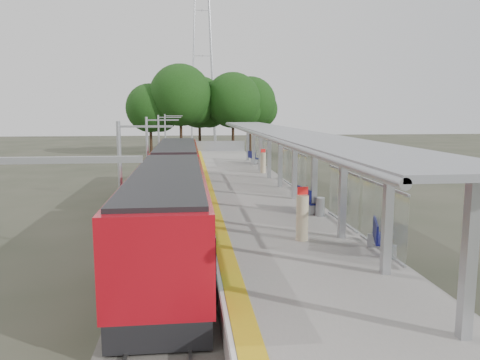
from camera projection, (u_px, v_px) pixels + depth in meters
name	position (u px, v px, depth m)	size (l,w,h in m)	color
ground	(340.00, 341.00, 11.82)	(200.00, 200.00, 0.00)	#474438
trackbed	(177.00, 197.00, 30.97)	(3.00, 70.00, 0.24)	#59544C
platform	(245.00, 190.00, 31.41)	(6.00, 50.00, 1.00)	gray
tactile_strip	(207.00, 183.00, 31.05)	(0.60, 50.00, 0.02)	yellow
end_fence	(220.00, 146.00, 55.77)	(6.00, 0.10, 1.20)	#9EA0A5
train	(174.00, 184.00, 23.93)	(2.74, 27.60, 3.62)	black
canopy	(280.00, 138.00, 27.29)	(3.27, 38.00, 3.66)	#9EA0A5
pylon	(202.00, 33.00, 80.68)	(8.00, 4.00, 38.00)	#9EA0A5
tree_cluster	(205.00, 101.00, 61.25)	(19.85, 11.45, 11.65)	#382316
catenary_masts	(149.00, 157.00, 29.39)	(2.08, 48.16, 5.40)	#9EA0A5
bench_near	(379.00, 236.00, 15.75)	(1.01, 1.71, 1.12)	#0F114F
bench_mid	(307.00, 199.00, 22.21)	(0.71, 1.74, 1.16)	#0F114F
bench_far	(253.00, 157.00, 42.76)	(0.91, 1.67, 1.10)	#0F114F
info_pillar_near	(302.00, 217.00, 17.30)	(0.45, 0.45, 2.01)	#C7B791
info_pillar_far	(263.00, 163.00, 36.12)	(0.42, 0.42, 1.86)	#C7B791
litter_bin	(320.00, 207.00, 21.34)	(0.42, 0.42, 0.86)	#9EA0A5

